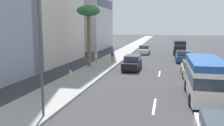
{
  "coord_description": "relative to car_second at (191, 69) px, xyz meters",
  "views": [
    {
      "loc": [
        -4.09,
        -0.63,
        5.25
      ],
      "look_at": [
        17.35,
        4.31,
        1.75
      ],
      "focal_mm": 37.98,
      "sensor_mm": 36.0,
      "label": 1
    }
  ],
  "objects": [
    {
      "name": "car_third",
      "position": [
        18.43,
        6.65,
        0.01
      ],
      "size": [
        4.49,
        1.92,
        1.59
      ],
      "rotation": [
        0.0,
        0.0,
        3.14
      ],
      "color": "white",
      "rests_on": "ground_plane"
    },
    {
      "name": "pedestrian_mid_block",
      "position": [
        -4.75,
        11.63,
        0.41
      ],
      "size": [
        0.37,
        0.31,
        1.81
      ],
      "rotation": [
        0.0,
        0.0,
        0.34
      ],
      "color": "beige",
      "rests_on": "sidewalk_right"
    },
    {
      "name": "pedestrian_near_lamp",
      "position": [
        6.59,
        10.08,
        0.27
      ],
      "size": [
        0.3,
        0.32,
        1.59
      ],
      "rotation": [
        0.0,
        0.0,
        1.55
      ],
      "color": "red",
      "rests_on": "sidewalk_right"
    },
    {
      "name": "pedestrian_by_tree",
      "position": [
        4.16,
        11.71,
        0.29
      ],
      "size": [
        0.38,
        0.38,
        1.62
      ],
      "rotation": [
        0.0,
        0.0,
        2.38
      ],
      "color": "gold",
      "rests_on": "sidewalk_right"
    },
    {
      "name": "street_lamp",
      "position": [
        -14.13,
        9.23,
        3.89
      ],
      "size": [
        0.24,
        0.97,
        7.34
      ],
      "color": "#4C4C51",
      "rests_on": "sidewalk_right"
    },
    {
      "name": "car_second",
      "position": [
        0.0,
        0.0,
        0.0
      ],
      "size": [
        4.78,
        1.95,
        1.57
      ],
      "color": "beige",
      "rests_on": "ground_plane"
    },
    {
      "name": "ground_plane",
      "position": [
        9.82,
        3.28,
        -0.75
      ],
      "size": [
        198.0,
        198.0,
        0.0
      ],
      "primitive_type": "plane",
      "color": "#38383A"
    },
    {
      "name": "lane_stripe_mid",
      "position": [
        -10.59,
        3.28,
        -0.74
      ],
      "size": [
        3.2,
        0.16,
        0.01
      ],
      "primitive_type": "cube",
      "color": "silver",
      "rests_on": "ground_plane"
    },
    {
      "name": "car_sixth",
      "position": [
        2.25,
        6.59,
        0.05
      ],
      "size": [
        4.78,
        1.93,
        1.69
      ],
      "rotation": [
        0.0,
        0.0,
        3.14
      ],
      "color": "black",
      "rests_on": "ground_plane"
    },
    {
      "name": "car_fourth",
      "position": [
        10.01,
        0.29,
        0.02
      ],
      "size": [
        4.75,
        1.92,
        1.62
      ],
      "color": "#1E478C",
      "rests_on": "ground_plane"
    },
    {
      "name": "minibus_seventh",
      "position": [
        -8.06,
        -0.12,
        0.85
      ],
      "size": [
        6.68,
        2.39,
        2.9
      ],
      "color": "silver",
      "rests_on": "ground_plane"
    },
    {
      "name": "sidewalk_right",
      "position": [
        9.82,
        10.82,
        -0.67
      ],
      "size": [
        162.0,
        3.78,
        0.15
      ],
      "primitive_type": "cube",
      "color": "#9E9B93",
      "rests_on": "ground_plane"
    },
    {
      "name": "palm_tree",
      "position": [
        2.3,
        12.06,
        5.85
      ],
      "size": [
        2.85,
        2.85,
        7.51
      ],
      "color": "brown",
      "rests_on": "sidewalk_right"
    },
    {
      "name": "lane_stripe_far",
      "position": [
        0.23,
        3.28,
        -0.74
      ],
      "size": [
        3.2,
        0.16,
        0.01
      ],
      "primitive_type": "cube",
      "color": "silver",
      "rests_on": "ground_plane"
    },
    {
      "name": "van_fifth",
      "position": [
        18.19,
        0.34,
        0.72
      ],
      "size": [
        5.01,
        2.05,
        2.57
      ],
      "color": "black",
      "rests_on": "ground_plane"
    }
  ]
}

